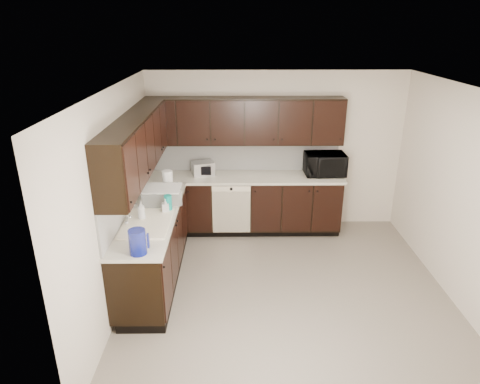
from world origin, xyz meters
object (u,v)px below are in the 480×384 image
storage_bin (161,195)px  microwave (325,164)px  blue_pitcher (138,242)px  sink (147,229)px  toaster_oven (203,168)px

storage_bin → microwave: bearing=24.7°
blue_pitcher → sink: bearing=106.1°
microwave → storage_bin: microwave is taller
microwave → storage_bin: size_ratio=1.21×
sink → blue_pitcher: blue_pitcher is taller
microwave → blue_pitcher: 3.41m
sink → blue_pitcher: 0.72m
storage_bin → blue_pitcher: blue_pitcher is taller
microwave → storage_bin: 2.61m
blue_pitcher → toaster_oven: bearing=90.7°
microwave → toaster_oven: microwave is taller
toaster_oven → blue_pitcher: (-0.49, -2.46, 0.03)m
sink → toaster_oven: size_ratio=2.48×
toaster_oven → blue_pitcher: blue_pitcher is taller
sink → microwave: bearing=35.8°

